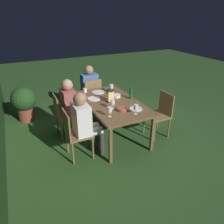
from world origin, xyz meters
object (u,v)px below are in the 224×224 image
object	(u,v)px
plate_c	(94,99)
wine_glass_b	(85,91)
dining_table	(112,104)
potted_plant_by_hedge	(24,102)
plate_a	(98,92)
person_in_blue	(89,86)
chair_head_far	(92,95)
wine_glass_c	(113,103)
green_bottle_on_table	(131,93)
wine_glass_e	(110,110)
plate_b	(136,109)
chair_side_right_a	(74,132)
lantern_centerpiece	(110,94)
person_in_cream	(85,122)
person_in_rust	(72,105)
chair_side_left_a	(160,112)
bowl_olives	(122,109)
bowl_bread	(116,96)
chair_side_right_b	(63,114)
wine_glass_d	(136,108)
wine_glass_a	(111,87)

from	to	relation	value
plate_c	wine_glass_b	bearing A→B (deg)	27.25
dining_table	potted_plant_by_hedge	xyz separation A→B (m)	(1.44, 1.49, -0.22)
plate_c	plate_a	bearing A→B (deg)	-34.69
person_in_blue	plate_c	size ratio (longest dim) A/B	4.51
chair_head_far	wine_glass_b	world-z (taller)	wine_glass_b
wine_glass_c	green_bottle_on_table	bearing A→B (deg)	-62.31
wine_glass_e	plate_c	world-z (taller)	wine_glass_e
person_in_blue	plate_b	xyz separation A→B (m)	(-1.79, -0.23, 0.10)
chair_side_right_a	lantern_centerpiece	xyz separation A→B (m)	(0.41, -0.83, 0.39)
plate_b	person_in_cream	bearing A→B (deg)	83.41
person_in_cream	person_in_rust	bearing A→B (deg)	0.00
chair_side_left_a	wine_glass_e	bearing A→B (deg)	98.03
bowl_olives	bowl_bread	bearing A→B (deg)	-18.45
person_in_blue	chair_side_right_a	xyz separation A→B (m)	(-1.68, 0.86, -0.15)
bowl_olives	chair_side_right_b	bearing A→B (deg)	45.86
chair_side_right_b	wine_glass_d	world-z (taller)	wine_glass_d
green_bottle_on_table	dining_table	bearing A→B (deg)	87.17
plate_b	green_bottle_on_table	bearing A→B (deg)	-19.66
plate_b	plate_a	bearing A→B (deg)	14.67
plate_a	chair_head_far	bearing A→B (deg)	-5.41
wine_glass_b	wine_glass_d	size ratio (longest dim) A/B	1.00
person_in_rust	plate_c	bearing A→B (deg)	-105.47
dining_table	chair_side_left_a	size ratio (longest dim) A/B	1.96
potted_plant_by_hedge	chair_side_right_b	bearing A→B (deg)	-149.27
chair_side_left_a	person_in_rust	bearing A→B (deg)	63.31
wine_glass_a	dining_table	bearing A→B (deg)	155.88
chair_side_left_a	chair_side_right_a	xyz separation A→B (m)	(-0.00, 1.73, 0.00)
person_in_cream	wine_glass_b	bearing A→B (deg)	-19.22
chair_side_left_a	wine_glass_b	bearing A→B (deg)	54.90
chair_side_right_a	person_in_cream	bearing A→B (deg)	-90.00
person_in_rust	plate_c	size ratio (longest dim) A/B	4.51
green_bottle_on_table	plate_c	bearing A→B (deg)	66.02
dining_table	bowl_bread	xyz separation A→B (m)	(0.18, -0.18, 0.08)
dining_table	wine_glass_c	distance (m)	0.36
lantern_centerpiece	potted_plant_by_hedge	distance (m)	2.07
chair_side_right_a	wine_glass_c	distance (m)	0.82
person_in_blue	bowl_bread	size ratio (longest dim) A/B	6.93
wine_glass_a	plate_c	distance (m)	0.53
wine_glass_e	bowl_olives	world-z (taller)	wine_glass_e
person_in_rust	lantern_centerpiece	world-z (taller)	person_in_rust
plate_b	dining_table	bearing A→B (deg)	25.03
chair_side_right_b	person_in_blue	bearing A→B (deg)	-43.35
chair_head_far	chair_side_left_a	distance (m)	1.72
chair_head_far	chair_side_left_a	world-z (taller)	same
wine_glass_b	plate_b	distance (m)	1.14
plate_a	wine_glass_b	bearing A→B (deg)	106.67
chair_side_left_a	person_in_rust	world-z (taller)	person_in_rust
wine_glass_c	bowl_olives	distance (m)	0.20
chair_head_far	green_bottle_on_table	xyz separation A→B (m)	(-1.12, -0.40, 0.35)
dining_table	wine_glass_e	bearing A→B (deg)	151.06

